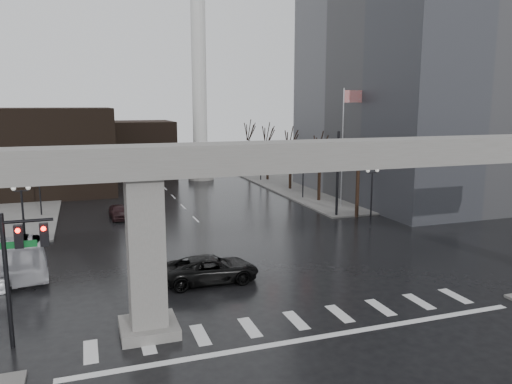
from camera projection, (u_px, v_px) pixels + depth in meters
ground at (288, 312)px, 25.42m from camera, size 160.00×160.00×0.00m
sidewalk_ne at (363, 182)px, 67.27m from camera, size 28.00×36.00×0.15m
elevated_guideway at (313, 178)px, 24.62m from camera, size 48.00×2.60×8.70m
office_tower at (433, 7)px, 54.96m from camera, size 22.00×26.00×42.00m
building_far_left at (43, 151)px, 59.11m from camera, size 16.00×14.00×10.00m
building_far_mid at (137, 149)px, 72.45m from camera, size 10.00×10.00×8.00m
smokestack at (199, 82)px, 67.81m from camera, size 3.60×3.60×30.00m
signal_mast_arm at (300, 156)px, 44.78m from camera, size 12.12×0.43×8.00m
signal_left_pole at (19, 257)px, 21.22m from camera, size 2.30×0.30×6.00m
flagpole_assembly at (345, 134)px, 49.50m from camera, size 2.06×0.12×12.00m
lamp_right_0 at (372, 188)px, 42.18m from camera, size 1.22×0.32×5.11m
lamp_right_1 at (303, 168)px, 55.21m from camera, size 1.22×0.32×5.11m
lamp_right_2 at (261, 156)px, 68.23m from camera, size 1.22×0.32×5.11m
lamp_left_0 at (23, 210)px, 33.48m from camera, size 1.22×0.32×5.11m
lamp_left_1 at (39, 180)px, 46.51m from camera, size 1.22×0.32×5.11m
lamp_left_2 at (48, 163)px, 59.53m from camera, size 1.22×0.32×5.11m
tree_right_0 at (358, 188)px, 46.37m from camera, size 1.09×1.58×7.50m
tree_right_1 at (319, 175)px, 53.80m from camera, size 1.09×1.61×7.67m
tree_right_2 at (290, 166)px, 61.24m from camera, size 1.10×1.63×7.85m
tree_right_3 at (268, 159)px, 68.67m from camera, size 1.11×1.66×8.02m
tree_right_4 at (249, 153)px, 76.10m from camera, size 1.12×1.69×8.19m
pickup_truck at (211, 269)px, 29.63m from camera, size 5.72×2.68×1.58m
far_car at (119, 212)px, 45.97m from camera, size 1.77×3.89×1.30m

